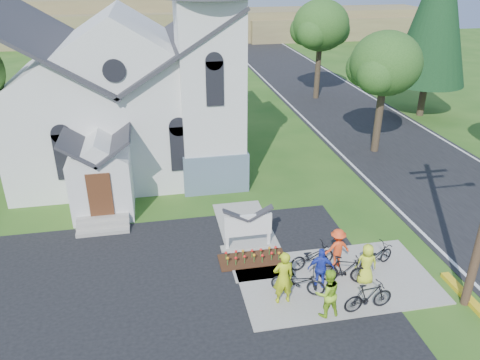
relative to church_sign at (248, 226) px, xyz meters
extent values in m
plane|color=#275418|center=(1.20, -3.20, -1.03)|extent=(120.00, 120.00, 0.00)
cube|color=black|center=(11.20, 11.80, -1.02)|extent=(8.00, 90.00, 0.02)
cube|color=gray|center=(2.70, -2.70, -1.00)|extent=(7.00, 4.00, 0.05)
cube|color=white|center=(-4.80, 9.80, 1.47)|extent=(11.00, 9.00, 5.00)
cube|color=slate|center=(-0.50, 6.50, -0.03)|extent=(3.20, 3.20, 2.00)
cube|color=white|center=(-0.50, 6.50, 3.47)|extent=(3.00, 3.00, 9.00)
cube|color=white|center=(-5.80, 4.10, 0.37)|extent=(2.60, 2.40, 2.80)
cube|color=#522C17|center=(-5.80, 2.87, 0.47)|extent=(1.00, 0.10, 2.00)
cube|color=gray|center=(0.00, 0.00, -0.98)|extent=(2.20, 0.40, 0.10)
cube|color=white|center=(-0.85, 0.00, -0.48)|extent=(0.12, 0.12, 1.00)
cube|color=white|center=(0.85, 0.00, -0.48)|extent=(0.12, 0.12, 1.00)
cube|color=white|center=(0.00, 0.00, 0.02)|extent=(1.90, 0.14, 0.90)
cube|color=#33200E|center=(0.00, -0.90, -0.99)|extent=(2.60, 1.10, 0.07)
cylinder|color=#33251B|center=(9.70, 8.80, 1.00)|extent=(0.44, 0.44, 4.05)
ellipsoid|color=#24501B|center=(9.70, 8.80, 4.22)|extent=(4.00, 4.00, 3.60)
cylinder|color=#33251B|center=(10.20, 20.80, 1.22)|extent=(0.44, 0.44, 4.50)
ellipsoid|color=#24501B|center=(10.20, 20.80, 4.79)|extent=(4.40, 4.40, 3.96)
cylinder|color=#33251B|center=(16.20, 14.80, 0.17)|extent=(0.50, 0.50, 2.40)
cone|color=black|center=(16.20, 14.80, 6.37)|extent=(5.20, 5.20, 10.00)
cube|color=olive|center=(7.20, 52.80, 0.97)|extent=(60.00, 8.00, 4.00)
cube|color=olive|center=(-8.80, 54.80, 1.77)|extent=(30.00, 6.00, 5.60)
cube|color=olive|center=(23.20, 50.80, 0.47)|extent=(25.00, 6.00, 3.00)
imported|color=#BBD018|center=(0.45, -3.47, 0.00)|extent=(0.74, 0.50, 1.96)
imported|color=black|center=(1.09, -3.15, -0.49)|extent=(1.97, 1.30, 0.98)
imported|color=#9CD728|center=(1.67, -4.36, -0.11)|extent=(0.89, 0.72, 1.73)
imported|color=black|center=(2.90, -2.89, -0.44)|extent=(1.87, 1.02, 1.08)
imported|color=#263BC1|center=(1.96, -2.97, -0.19)|extent=(0.98, 0.56, 1.57)
imported|color=black|center=(2.07, -1.80, -0.50)|extent=(1.89, 0.95, 0.95)
imported|color=#FF481C|center=(2.99, -1.89, -0.19)|extent=(1.06, 0.66, 1.57)
imported|color=black|center=(3.10, -4.40, -0.45)|extent=(1.78, 0.65, 1.05)
imported|color=#D2E82B|center=(3.63, -3.02, -0.20)|extent=(0.84, 0.62, 1.55)
imported|color=black|center=(4.42, -2.23, -0.53)|extent=(1.82, 1.23, 0.90)
camera|label=1|loc=(-3.35, -15.51, 9.53)|focal=35.00mm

